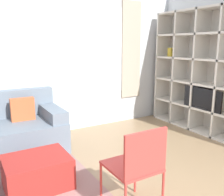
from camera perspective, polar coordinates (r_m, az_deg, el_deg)
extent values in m
cube|color=silver|center=(4.48, -12.59, 9.07)|extent=(6.17, 0.07, 2.70)
cube|color=white|center=(4.44, -12.48, 10.34)|extent=(2.73, 0.01, 1.60)
cube|color=#B2A38E|center=(5.12, 4.40, 10.78)|extent=(0.44, 0.03, 1.90)
cube|color=silver|center=(4.82, 23.10, 5.54)|extent=(0.02, 2.44, 2.19)
cube|color=silver|center=(4.53, 24.13, 5.08)|extent=(0.40, 0.04, 2.19)
cube|color=silver|center=(4.82, 19.41, 5.82)|extent=(0.40, 0.04, 2.19)
cube|color=silver|center=(5.15, 15.25, 6.44)|extent=(0.40, 0.04, 2.19)
cube|color=silver|center=(5.50, 11.60, 6.95)|extent=(0.40, 0.04, 2.19)
cube|color=silver|center=(4.90, 20.71, -7.12)|extent=(0.40, 2.44, 0.04)
cube|color=silver|center=(4.78, 21.08, -2.36)|extent=(0.40, 2.44, 0.04)
cube|color=silver|center=(4.70, 21.49, 2.82)|extent=(0.40, 2.44, 0.04)
cube|color=silver|center=(4.65, 21.91, 8.14)|extent=(0.40, 2.44, 0.04)
cube|color=silver|center=(4.65, 22.34, 13.51)|extent=(0.40, 2.44, 0.04)
cube|color=silver|center=(4.69, 22.78, 18.63)|extent=(0.40, 2.44, 0.04)
cube|color=black|center=(4.63, 19.89, -0.15)|extent=(0.04, 0.78, 0.37)
cube|color=black|center=(4.68, 19.90, -2.17)|extent=(0.10, 0.24, 0.03)
cube|color=#232328|center=(4.73, 21.35, -1.64)|extent=(0.12, 0.12, 0.11)
cube|color=gold|center=(5.30, 13.28, 10.18)|extent=(0.09, 0.09, 0.17)
cube|color=slate|center=(3.94, -24.25, -8.92)|extent=(1.78, 0.94, 0.45)
cube|color=slate|center=(3.98, -13.62, -3.22)|extent=(0.24, 0.88, 0.17)
cube|color=#C65B33|center=(3.96, -19.76, -2.42)|extent=(0.35, 0.14, 0.34)
cube|color=#A82823|center=(3.01, -16.72, -15.95)|extent=(0.69, 0.56, 0.36)
cylinder|color=#CC3D38|center=(2.80, 5.32, -16.69)|extent=(0.02, 0.02, 0.44)
cylinder|color=#CC3D38|center=(2.61, -2.54, -18.99)|extent=(0.02, 0.02, 0.44)
cylinder|color=#CC3D38|center=(2.51, 11.55, -20.58)|extent=(0.02, 0.02, 0.44)
cube|color=#CC3D38|center=(2.43, 4.43, -15.26)|extent=(0.44, 0.46, 0.02)
cube|color=#CC3D38|center=(2.18, 7.75, -12.42)|extent=(0.44, 0.02, 0.40)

